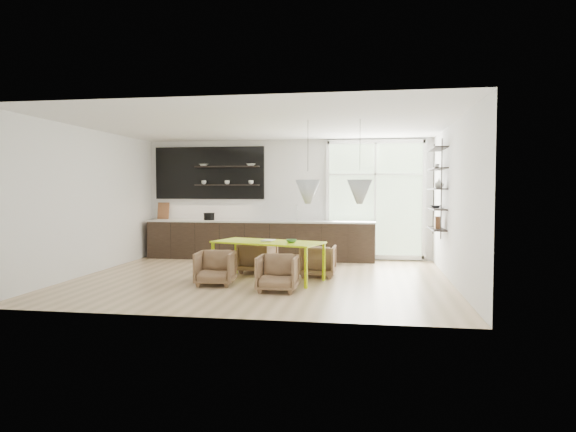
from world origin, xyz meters
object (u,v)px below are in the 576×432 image
object	(u,v)px
dining_table	(268,244)
armchair_front_left	(215,268)
armchair_back_right	(318,261)
armchair_front_right	(278,273)
armchair_back_left	(258,258)
wire_stool	(206,264)

from	to	relation	value
dining_table	armchair_front_left	bearing A→B (deg)	-127.49
armchair_back_right	armchair_front_right	xyz separation A→B (m)	(-0.52, -1.56, -0.00)
armchair_back_left	wire_stool	size ratio (longest dim) A/B	1.46
armchair_back_left	armchair_front_left	bearing A→B (deg)	82.06
dining_table	armchair_back_right	bearing A→B (deg)	50.83
armchair_back_left	armchair_front_left	size ratio (longest dim) A/B	1.01
dining_table	armchair_front_right	size ratio (longest dim) A/B	3.25
dining_table	armchair_front_right	world-z (taller)	dining_table
dining_table	armchair_back_right	distance (m)	1.12
armchair_back_right	wire_stool	distance (m)	2.15
armchair_back_left	armchair_front_right	size ratio (longest dim) A/B	1.01
dining_table	armchair_front_left	distance (m)	1.09
armchair_front_right	armchair_front_left	bearing A→B (deg)	161.36
armchair_back_left	armchair_front_right	distance (m)	1.97
armchair_back_right	wire_stool	world-z (taller)	armchair_back_right
armchair_back_right	wire_stool	xyz separation A→B (m)	(-2.03, -0.69, -0.01)
wire_stool	armchair_front_left	bearing A→B (deg)	-56.25
armchair_back_right	armchair_front_right	bearing A→B (deg)	72.64
armchair_front_left	armchair_front_right	xyz separation A→B (m)	(1.19, -0.39, 0.00)
armchair_back_left	wire_stool	xyz separation A→B (m)	(-0.78, -0.95, -0.01)
armchair_back_right	armchair_front_left	world-z (taller)	armchair_back_right
dining_table	armchair_back_right	world-z (taller)	dining_table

